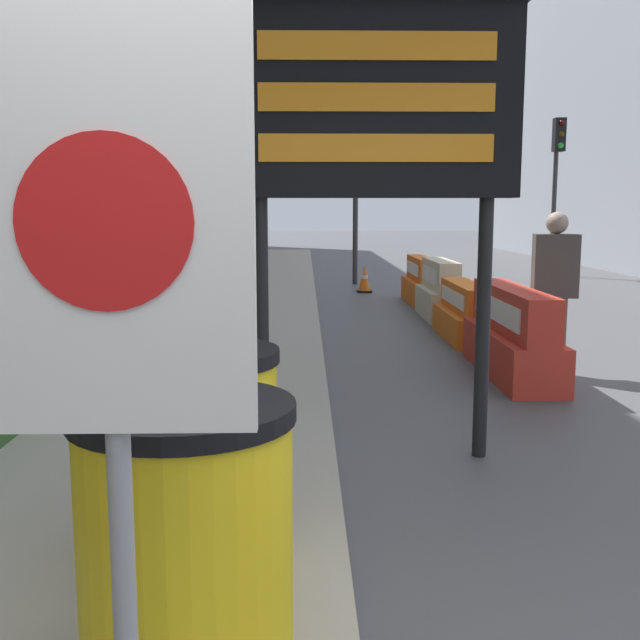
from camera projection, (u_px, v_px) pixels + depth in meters
name	position (u px, v px, depth m)	size (l,w,h in m)	color
hedge_strip	(9.00, 362.00, 6.23)	(0.90, 7.60, 0.63)	#335628
barrel_drum_foreground	(186.00, 544.00, 2.45)	(0.73, 0.73, 0.96)	yellow
barrel_drum_middle	(200.00, 453.00, 3.37)	(0.73, 0.73, 0.96)	yellow
warning_sign	(110.00, 279.00, 1.72)	(0.67, 0.08, 2.03)	gray
message_board	(375.00, 102.00, 4.94)	(2.04, 0.36, 3.19)	black
jersey_barrier_red_striped	(512.00, 337.00, 7.86)	(0.57, 2.18, 0.93)	red
jersey_barrier_orange_near	(466.00, 314.00, 10.11)	(0.60, 1.83, 0.75)	orange
jersey_barrier_cream	(440.00, 292.00, 12.06)	(0.57, 1.68, 0.93)	beige
jersey_barrier_orange_far	(421.00, 282.00, 14.06)	(0.52, 1.76, 0.86)	orange
traffic_cone_near	(364.00, 280.00, 15.78)	(0.31, 0.31, 0.56)	black
traffic_cone_mid	(533.00, 315.00, 10.01)	(0.38, 0.38, 0.68)	black
traffic_cone_far	(519.00, 310.00, 10.56)	(0.38, 0.38, 0.68)	black
traffic_light_near_curb	(356.00, 162.00, 17.11)	(0.28, 0.44, 3.89)	#2D2D30
traffic_light_far_side	(557.00, 163.00, 19.27)	(0.28, 0.45, 4.05)	#2D2D30
pedestrian_worker	(555.00, 280.00, 7.79)	(0.48, 0.33, 1.71)	#514C42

